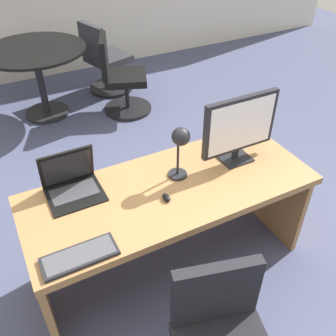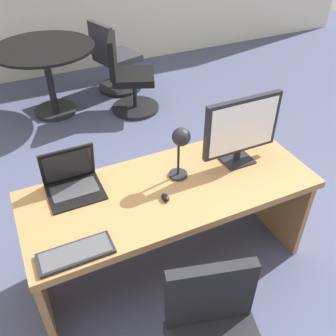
% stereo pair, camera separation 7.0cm
% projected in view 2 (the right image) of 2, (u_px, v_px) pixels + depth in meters
% --- Properties ---
extents(ground, '(12.00, 12.00, 0.00)m').
position_uv_depth(ground, '(107.00, 154.00, 3.80)').
color(ground, '#474C6B').
extents(desk, '(1.79, 0.73, 0.73)m').
position_uv_depth(desk, '(168.00, 205.00, 2.42)').
color(desk, '#9E7042').
rests_on(desk, ground).
extents(monitor, '(0.52, 0.16, 0.46)m').
position_uv_depth(monitor, '(242.00, 128.00, 2.33)').
color(monitor, black).
rests_on(monitor, desk).
extents(laptop, '(0.32, 0.28, 0.27)m').
position_uv_depth(laptop, '(71.00, 177.00, 2.23)').
color(laptop, black).
rests_on(laptop, desk).
extents(keyboard, '(0.38, 0.15, 0.02)m').
position_uv_depth(keyboard, '(76.00, 253.00, 1.86)').
color(keyboard, black).
rests_on(keyboard, desk).
extents(mouse, '(0.04, 0.07, 0.03)m').
position_uv_depth(mouse, '(165.00, 197.00, 2.18)').
color(mouse, black).
rests_on(mouse, desk).
extents(desk_lamp, '(0.12, 0.14, 0.36)m').
position_uv_depth(desk_lamp, '(181.00, 143.00, 2.19)').
color(desk_lamp, black).
rests_on(desk_lamp, desk).
extents(meeting_table, '(1.10, 1.10, 0.79)m').
position_uv_depth(meeting_table, '(46.00, 64.00, 4.12)').
color(meeting_table, black).
rests_on(meeting_table, ground).
extents(meeting_chair_near, '(0.59, 0.57, 0.88)m').
position_uv_depth(meeting_chair_near, '(114.00, 63.00, 4.74)').
color(meeting_chair_near, black).
rests_on(meeting_chair_near, ground).
extents(meeting_chair_far, '(0.61, 0.60, 0.88)m').
position_uv_depth(meeting_chair_far, '(129.00, 82.00, 4.31)').
color(meeting_chair_far, black).
rests_on(meeting_chair_far, ground).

